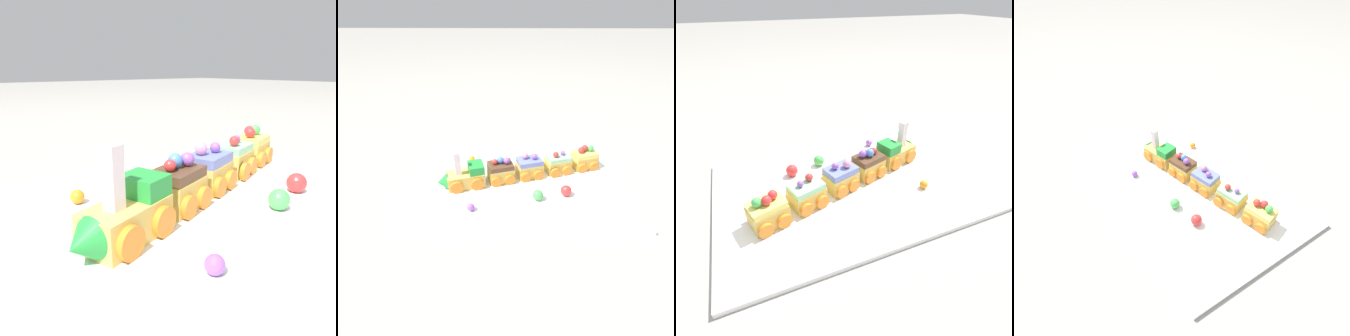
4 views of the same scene
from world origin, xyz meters
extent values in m
plane|color=gray|center=(0.00, 0.00, 0.00)|extent=(10.00, 10.00, 0.00)
cube|color=white|center=(0.00, 0.00, 0.01)|extent=(0.65, 0.46, 0.01)
cube|color=#E0BC56|center=(0.17, 0.05, 0.03)|extent=(0.12, 0.08, 0.04)
cube|color=green|center=(0.14, 0.04, 0.07)|extent=(0.06, 0.06, 0.03)
cone|color=green|center=(0.23, 0.06, 0.04)|extent=(0.04, 0.06, 0.05)
cube|color=white|center=(0.19, 0.05, 0.07)|extent=(0.02, 0.02, 0.02)
cube|color=white|center=(0.19, 0.05, 0.08)|extent=(0.02, 0.02, 0.02)
cube|color=white|center=(0.19, 0.05, 0.10)|extent=(0.02, 0.02, 0.02)
cube|color=white|center=(0.19, 0.05, 0.12)|extent=(0.02, 0.02, 0.02)
cylinder|color=orange|center=(0.20, 0.02, 0.03)|extent=(0.04, 0.02, 0.04)
cylinder|color=orange|center=(0.19, 0.08, 0.03)|extent=(0.04, 0.02, 0.04)
cylinder|color=orange|center=(0.15, 0.01, 0.03)|extent=(0.04, 0.02, 0.04)
cylinder|color=orange|center=(0.13, 0.07, 0.03)|extent=(0.04, 0.02, 0.04)
cube|color=#E0BC56|center=(0.06, 0.01, 0.03)|extent=(0.09, 0.07, 0.04)
cube|color=brown|center=(0.06, 0.01, 0.06)|extent=(0.08, 0.07, 0.01)
sphere|color=#9956C6|center=(0.05, 0.01, 0.08)|extent=(0.02, 0.02, 0.02)
sphere|color=#4C84E0|center=(0.06, 0.01, 0.08)|extent=(0.03, 0.03, 0.02)
sphere|color=red|center=(0.08, 0.02, 0.08)|extent=(0.02, 0.02, 0.02)
cylinder|color=orange|center=(0.09, -0.01, 0.03)|extent=(0.03, 0.02, 0.03)
cylinder|color=orange|center=(0.07, 0.05, 0.03)|extent=(0.03, 0.02, 0.03)
cylinder|color=orange|center=(0.05, -0.02, 0.03)|extent=(0.03, 0.02, 0.03)
cylinder|color=orange|center=(0.03, 0.04, 0.03)|extent=(0.03, 0.02, 0.03)
cube|color=#E0BC56|center=(-0.03, -0.01, 0.03)|extent=(0.09, 0.07, 0.04)
cube|color=#6B7AC6|center=(-0.03, -0.01, 0.06)|extent=(0.08, 0.07, 0.02)
sphere|color=#9956C6|center=(-0.04, -0.01, 0.08)|extent=(0.02, 0.02, 0.02)
sphere|color=pink|center=(-0.01, -0.01, 0.08)|extent=(0.03, 0.03, 0.02)
cylinder|color=orange|center=(0.00, -0.04, 0.03)|extent=(0.03, 0.02, 0.03)
cylinder|color=orange|center=(-0.01, 0.03, 0.03)|extent=(0.03, 0.02, 0.03)
cylinder|color=orange|center=(-0.04, -0.05, 0.03)|extent=(0.03, 0.02, 0.03)
cylinder|color=orange|center=(-0.05, 0.01, 0.03)|extent=(0.03, 0.02, 0.03)
cube|color=#E0BC56|center=(-0.12, -0.04, 0.03)|extent=(0.09, 0.07, 0.04)
cube|color=#93DBA3|center=(-0.12, -0.04, 0.06)|extent=(0.08, 0.07, 0.01)
sphere|color=#9956C6|center=(-0.13, -0.04, 0.08)|extent=(0.02, 0.02, 0.01)
sphere|color=red|center=(-0.11, -0.03, 0.08)|extent=(0.02, 0.02, 0.02)
cylinder|color=orange|center=(-0.09, -0.06, 0.03)|extent=(0.03, 0.02, 0.03)
cylinder|color=orange|center=(-0.11, 0.00, 0.03)|extent=(0.03, 0.02, 0.03)
cylinder|color=orange|center=(-0.13, -0.08, 0.03)|extent=(0.03, 0.02, 0.03)
cylinder|color=orange|center=(-0.15, -0.01, 0.03)|extent=(0.03, 0.02, 0.03)
cube|color=#E0BC56|center=(-0.21, -0.07, 0.03)|extent=(0.09, 0.07, 0.04)
cube|color=#EFE066|center=(-0.21, -0.07, 0.06)|extent=(0.08, 0.07, 0.01)
sphere|color=#4CBC56|center=(-0.23, -0.07, 0.08)|extent=(0.03, 0.03, 0.02)
sphere|color=red|center=(-0.21, -0.07, 0.08)|extent=(0.03, 0.03, 0.02)
sphere|color=red|center=(-0.19, -0.06, 0.08)|extent=(0.03, 0.03, 0.02)
cylinder|color=orange|center=(-0.18, -0.09, 0.03)|extent=(0.03, 0.02, 0.03)
cylinder|color=orange|center=(-0.20, -0.03, 0.03)|extent=(0.03, 0.02, 0.03)
cylinder|color=orange|center=(-0.22, -0.10, 0.03)|extent=(0.03, 0.02, 0.03)
cylinder|color=orange|center=(-0.24, -0.04, 0.03)|extent=(0.03, 0.02, 0.03)
sphere|color=#9956C6|center=(0.14, 0.16, 0.02)|extent=(0.02, 0.02, 0.02)
sphere|color=orange|center=(0.17, -0.09, 0.02)|extent=(0.02, 0.02, 0.02)
sphere|color=#4CBC56|center=(-0.04, 0.11, 0.03)|extent=(0.03, 0.03, 0.03)
sphere|color=red|center=(-0.13, 0.09, 0.03)|extent=(0.03, 0.03, 0.03)
camera|label=1|loc=(0.35, 0.34, 0.20)|focal=35.00mm
camera|label=2|loc=(0.04, 0.68, 0.49)|focal=28.00mm
camera|label=3|loc=(-0.22, -0.50, 0.42)|focal=28.00mm
camera|label=4|loc=(-0.47, 0.35, 0.62)|focal=28.00mm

